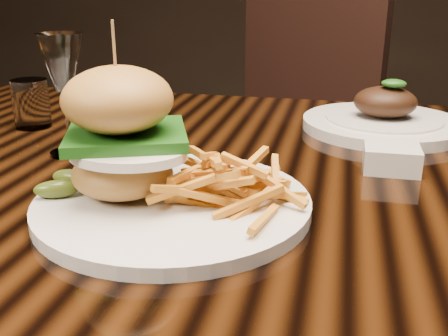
% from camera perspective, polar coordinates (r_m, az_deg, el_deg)
% --- Properties ---
extents(dining_table, '(1.60, 0.90, 0.75)m').
position_cam_1_polar(dining_table, '(0.74, 4.32, -5.58)').
color(dining_table, black).
rests_on(dining_table, ground).
extents(burger_plate, '(0.30, 0.30, 0.20)m').
position_cam_1_polar(burger_plate, '(0.57, -6.87, 0.25)').
color(burger_plate, silver).
rests_on(burger_plate, dining_table).
extents(ramekin, '(0.08, 0.08, 0.03)m').
position_cam_1_polar(ramekin, '(0.74, 17.74, 1.11)').
color(ramekin, silver).
rests_on(ramekin, dining_table).
extents(wine_glass, '(0.06, 0.06, 0.17)m').
position_cam_1_polar(wine_glass, '(0.77, -17.19, 10.44)').
color(wine_glass, white).
rests_on(wine_glass, dining_table).
extents(water_tumbler, '(0.06, 0.06, 0.08)m').
position_cam_1_polar(water_tumbler, '(0.96, -20.25, 6.59)').
color(water_tumbler, white).
rests_on(water_tumbler, dining_table).
extents(far_dish, '(0.27, 0.27, 0.09)m').
position_cam_1_polar(far_dish, '(0.93, 16.96, 5.03)').
color(far_dish, silver).
rests_on(far_dish, dining_table).
extents(chair_far, '(0.60, 0.61, 0.95)m').
position_cam_1_polar(chair_far, '(1.62, 7.24, 3.42)').
color(chair_far, black).
rests_on(chair_far, ground).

